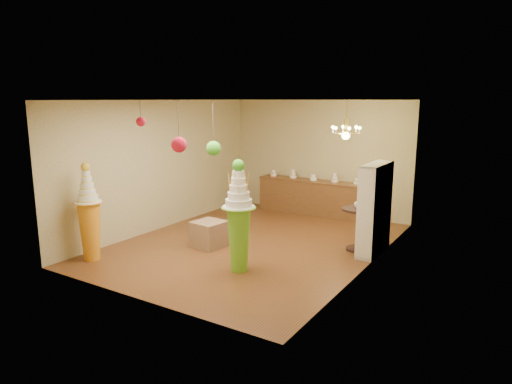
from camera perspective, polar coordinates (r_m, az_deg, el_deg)
The scene contains 17 objects.
floor at distance 9.77m, azimuth -0.36°, elevation -6.46°, with size 6.50×6.50×0.00m, color #5C3319.
ceiling at distance 9.29m, azimuth -0.39°, elevation 11.43°, with size 6.50×6.50×0.00m, color white.
wall_back at distance 12.25m, azimuth 7.81°, elevation 4.33°, with size 5.00×0.04×3.00m, color tan.
wall_front at distance 6.94m, azimuth -14.89°, elevation -1.51°, with size 5.00×0.04×3.00m, color tan.
wall_left at distance 10.94m, azimuth -11.53°, elevation 3.34°, with size 0.04×6.50×3.00m, color tan.
wall_right at distance 8.37m, azimuth 14.25°, elevation 0.72°, with size 0.04×6.50×3.00m, color tan.
pedestal_green at distance 8.05m, azimuth -2.16°, elevation -4.18°, with size 0.62×0.62×2.01m.
pedestal_orange at distance 9.18m, azimuth -20.08°, elevation -3.64°, with size 0.55×0.55×1.88m.
burlap_riser at distance 9.54m, azimuth -5.89°, elevation -5.26°, with size 0.60×0.60×0.54m, color #866849.
sideboard at distance 12.17m, azimuth 7.13°, elevation -0.59°, with size 3.04×0.54×1.16m.
shelving_unit at distance 9.28m, azimuth 14.64°, elevation -2.02°, with size 0.33×1.20×1.80m.
round_table at distance 9.44m, azimuth 12.64°, elevation -3.81°, with size 0.74×0.74×0.88m.
vase at distance 9.34m, azimuth 12.75°, elevation -1.37°, with size 0.20×0.20×0.20m, color beige.
pom_red_left at distance 7.22m, azimuth -9.60°, elevation 5.85°, with size 0.24×0.24×0.80m.
pom_green_mid at distance 7.76m, azimuth -5.34°, elevation 5.47°, with size 0.25×0.25×0.92m.
pom_red_right at distance 7.37m, azimuth -14.20°, elevation 8.52°, with size 0.15×0.15×0.40m.
chandelier at distance 10.05m, azimuth 11.17°, elevation 7.24°, with size 0.71×0.71×0.85m.
Camera 1 is at (4.97, -7.85, 3.02)m, focal length 32.00 mm.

